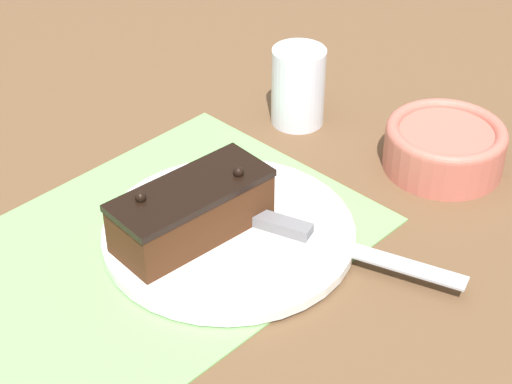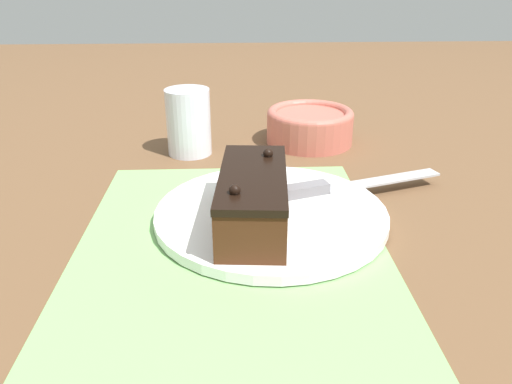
% 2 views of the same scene
% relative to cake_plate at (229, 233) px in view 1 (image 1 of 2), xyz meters
% --- Properties ---
extents(ground_plane, '(3.00, 3.00, 0.00)m').
position_rel_cake_plate_xyz_m(ground_plane, '(0.06, -0.05, -0.01)').
color(ground_plane, brown).
extents(placemat_woven, '(0.46, 0.34, 0.00)m').
position_rel_cake_plate_xyz_m(placemat_woven, '(0.06, -0.05, -0.01)').
color(placemat_woven, '#7AB266').
rests_on(placemat_woven, ground_plane).
extents(cake_plate, '(0.28, 0.28, 0.01)m').
position_rel_cake_plate_xyz_m(cake_plate, '(0.00, 0.00, 0.00)').
color(cake_plate, white).
rests_on(cake_plate, placemat_woven).
extents(chocolate_cake, '(0.18, 0.09, 0.07)m').
position_rel_cake_plate_xyz_m(chocolate_cake, '(0.03, -0.02, 0.04)').
color(chocolate_cake, '#472614').
rests_on(chocolate_cake, cake_plate).
extents(serving_knife, '(0.10, 0.25, 0.01)m').
position_rel_cake_plate_xyz_m(serving_knife, '(-0.05, 0.08, 0.01)').
color(serving_knife, slate).
rests_on(serving_knife, cake_plate).
extents(drinking_glass, '(0.07, 0.07, 0.11)m').
position_rel_cake_plate_xyz_m(drinking_glass, '(-0.24, -0.12, 0.04)').
color(drinking_glass, white).
rests_on(drinking_glass, ground_plane).
extents(small_bowl, '(0.15, 0.15, 0.06)m').
position_rel_cake_plate_xyz_m(small_bowl, '(-0.29, 0.09, 0.02)').
color(small_bowl, '#C66656').
rests_on(small_bowl, ground_plane).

